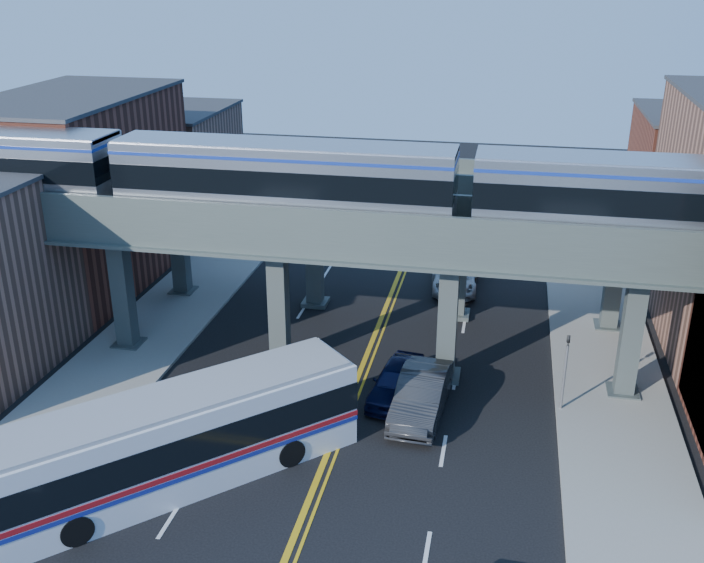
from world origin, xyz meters
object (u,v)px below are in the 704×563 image
Objects in this scene: transit_bus at (181,439)px; car_lane_d at (460,262)px; stop_sign at (346,389)px; car_lane_a at (397,381)px; transit_train at (284,177)px; traffic_signal at (566,364)px; car_lane_c at (455,276)px; car_lane_b at (421,395)px.

car_lane_d is (8.61, 22.79, -0.88)m from transit_bus.
stop_sign is 3.41m from car_lane_a.
stop_sign is at bearing -95.36° from car_lane_d.
transit_train is 14.63m from traffic_signal.
car_lane_a is 15.29m from car_lane_d.
car_lane_a is at bearing -21.83° from transit_train.
car_lane_a is 13.29m from car_lane_c.
car_lane_d is at bearing 110.08° from traffic_signal.
stop_sign is 0.56× the size of car_lane_a.
transit_train reaches higher than transit_bus.
transit_train reaches higher than stop_sign.
car_lane_a is 1.70m from car_lane_b.
car_lane_b is at bearing -36.84° from car_lane_a.
car_lane_b is (1.22, -1.18, 0.12)m from car_lane_a.
car_lane_b is 1.04× the size of car_lane_c.
car_lane_c is at bearing 78.46° from stop_sign.
car_lane_a is at bearing -90.84° from car_lane_d.
stop_sign is 0.47× the size of car_lane_b.
transit_bus is 10.40m from car_lane_b.
transit_bus is at bearing -105.24° from car_lane_d.
stop_sign is at bearing -148.18° from car_lane_b.
car_lane_a is 0.88× the size of car_lane_c.
transit_bus is 10.33m from car_lane_a.
car_lane_b is 14.39m from car_lane_c.
car_lane_c is at bearing 23.33° from transit_bus.
stop_sign is at bearing -104.98° from car_lane_c.
car_lane_d is (1.67, 15.20, 0.11)m from car_lane_a.
transit_bus is 2.49× the size of car_lane_a.
stop_sign is 18.32m from car_lane_d.
traffic_signal is at bearing 17.06° from car_lane_b.
car_lane_a is (5.57, -2.23, -8.45)m from transit_train.
car_lane_c is (1.51, 13.21, -0.06)m from car_lane_a.
car_lane_b reaches higher than car_lane_a.
car_lane_c is (3.26, 15.98, -1.01)m from stop_sign.
stop_sign is 0.42× the size of car_lane_d.
stop_sign is at bearing -52.66° from transit_train.
transit_train reaches higher than traffic_signal.
stop_sign is at bearing -115.01° from car_lane_a.
transit_train is at bearing -113.73° from car_lane_d.
traffic_signal reaches higher than car_lane_b.
car_lane_d reaches higher than car_lane_a.
transit_train is 9.79m from stop_sign.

